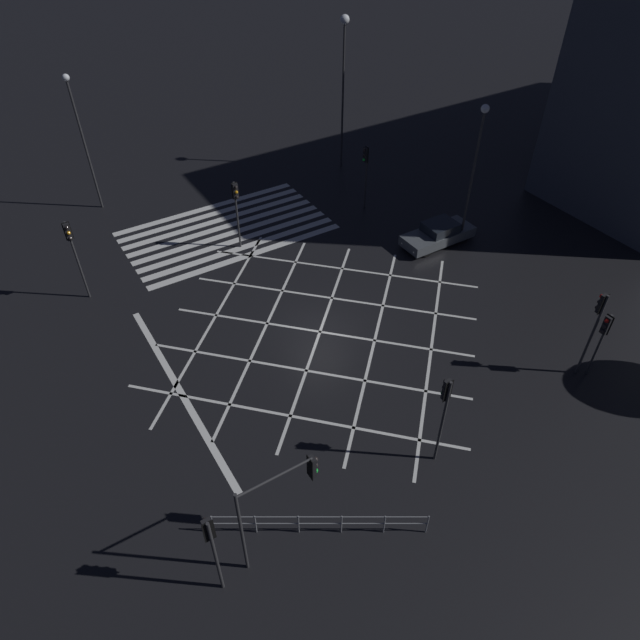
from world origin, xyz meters
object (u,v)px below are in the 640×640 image
(traffic_light_nw_main, at_px, (603,333))
(street_lamp_east, at_px, (80,128))
(traffic_light_median_north, at_px, (444,405))
(traffic_light_sw_main, at_px, (366,165))
(traffic_light_nw_cross, at_px, (596,319))
(traffic_light_median_south, at_px, (236,202))
(street_lamp_far, at_px, (476,156))
(traffic_light_ne_cross, at_px, (211,541))
(waiting_car, at_px, (438,234))
(traffic_light_ne_main, at_px, (280,494))
(street_lamp_west, at_px, (344,59))
(traffic_light_se_cross, at_px, (73,246))

(traffic_light_nw_main, height_order, street_lamp_east, street_lamp_east)
(traffic_light_median_north, bearing_deg, traffic_light_sw_main, -26.82)
(traffic_light_nw_cross, bearing_deg, street_lamp_east, 28.45)
(traffic_light_median_south, relative_size, traffic_light_nw_cross, 0.93)
(traffic_light_median_south, relative_size, street_lamp_far, 0.51)
(traffic_light_nw_cross, height_order, traffic_light_ne_cross, traffic_light_nw_cross)
(traffic_light_sw_main, height_order, waiting_car, traffic_light_sw_main)
(traffic_light_ne_main, bearing_deg, traffic_light_sw_main, 48.36)
(street_lamp_west, xyz_separation_m, street_lamp_far, (-0.56, 12.19, -1.99))
(waiting_car, bearing_deg, street_lamp_far, 154.67)
(traffic_light_ne_main, distance_m, traffic_light_median_north, 6.82)
(traffic_light_ne_cross, bearing_deg, traffic_light_nw_cross, -88.64)
(traffic_light_ne_main, height_order, traffic_light_median_north, traffic_light_median_north)
(traffic_light_median_south, height_order, street_lamp_far, street_lamp_far)
(traffic_light_nw_main, height_order, traffic_light_se_cross, traffic_light_se_cross)
(traffic_light_nw_main, height_order, street_lamp_far, street_lamp_far)
(traffic_light_ne_cross, distance_m, street_lamp_east, 27.10)
(traffic_light_se_cross, height_order, traffic_light_nw_cross, traffic_light_se_cross)
(traffic_light_se_cross, distance_m, street_lamp_east, 9.94)
(traffic_light_sw_main, bearing_deg, traffic_light_ne_main, 48.36)
(traffic_light_nw_cross, bearing_deg, street_lamp_far, -14.95)
(traffic_light_nw_cross, relative_size, street_lamp_far, 0.55)
(traffic_light_ne_main, distance_m, traffic_light_ne_cross, 2.43)
(traffic_light_median_south, xyz_separation_m, traffic_light_nw_cross, (-8.57, 17.26, 0.20))
(traffic_light_nw_cross, relative_size, waiting_car, 0.99)
(street_lamp_east, bearing_deg, waiting_car, 137.00)
(traffic_light_nw_main, relative_size, traffic_light_sw_main, 0.84)
(street_lamp_west, height_order, waiting_car, street_lamp_west)
(traffic_light_ne_main, xyz_separation_m, waiting_car, (-17.02, -11.86, -2.63))
(traffic_light_se_cross, bearing_deg, street_lamp_far, 72.98)
(traffic_light_median_north, bearing_deg, street_lamp_far, -45.97)
(street_lamp_east, height_order, waiting_car, street_lamp_east)
(street_lamp_west, bearing_deg, street_lamp_far, 92.64)
(traffic_light_nw_main, distance_m, traffic_light_nw_cross, 0.84)
(traffic_light_nw_main, xyz_separation_m, street_lamp_east, (14.55, -26.70, 2.81))
(traffic_light_nw_cross, bearing_deg, traffic_light_ne_main, 91.27)
(traffic_light_sw_main, bearing_deg, traffic_light_nw_main, 90.11)
(street_lamp_far, bearing_deg, street_lamp_west, -87.36)
(traffic_light_nw_cross, xyz_separation_m, waiting_car, (-1.63, -11.52, -2.57))
(street_lamp_far, bearing_deg, traffic_light_nw_cross, 75.05)
(traffic_light_nw_main, distance_m, traffic_light_ne_cross, 18.08)
(traffic_light_nw_main, bearing_deg, street_lamp_far, -103.13)
(traffic_light_sw_main, height_order, street_lamp_east, street_lamp_east)
(traffic_light_nw_main, xyz_separation_m, traffic_light_ne_main, (15.68, -0.03, 0.75))
(traffic_light_se_cross, height_order, traffic_light_ne_cross, traffic_light_se_cross)
(traffic_light_se_cross, bearing_deg, traffic_light_nw_main, 45.40)
(traffic_light_nw_main, height_order, traffic_light_sw_main, traffic_light_sw_main)
(traffic_light_sw_main, relative_size, street_lamp_east, 0.50)
(traffic_light_median_south, relative_size, street_lamp_west, 0.42)
(traffic_light_median_north, xyz_separation_m, street_lamp_east, (5.69, -26.54, 2.17))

